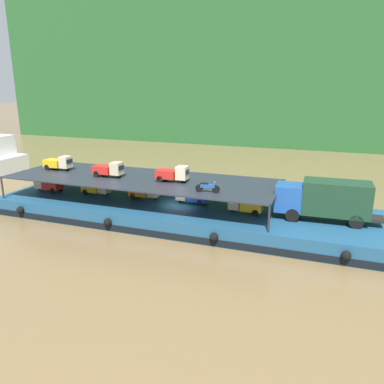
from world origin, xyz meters
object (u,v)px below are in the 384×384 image
at_px(mini_truck_upper_fore, 173,174).
at_px(covered_lorry, 325,199).
at_px(cargo_barge, 180,212).
at_px(mini_truck_upper_mid, 109,169).
at_px(mini_truck_lower_aft, 97,187).
at_px(mini_truck_lower_mid, 145,191).
at_px(mini_truck_lower_fore, 191,196).
at_px(mini_truck_lower_bow, 245,205).
at_px(motorcycle_upper_port, 207,187).
at_px(mini_truck_lower_stern, 48,184).
at_px(mini_truck_upper_stern, 59,163).

bearing_deg(mini_truck_upper_fore, covered_lorry, 0.75).
xyz_separation_m(cargo_barge, mini_truck_upper_mid, (-6.67, -0.50, 3.44)).
relative_size(mini_truck_lower_aft, mini_truck_lower_mid, 1.00).
distance_m(covered_lorry, mini_truck_lower_fore, 10.98).
xyz_separation_m(mini_truck_lower_fore, mini_truck_lower_bow, (4.94, -0.96, 0.00)).
xyz_separation_m(mini_truck_upper_mid, motorcycle_upper_port, (9.88, -1.86, -0.26)).
bearing_deg(mini_truck_lower_fore, mini_truck_upper_fore, -151.20).
bearing_deg(motorcycle_upper_port, mini_truck_upper_fore, 149.80).
distance_m(cargo_barge, motorcycle_upper_port, 5.10).
bearing_deg(mini_truck_lower_fore, motorcycle_upper_port, -51.01).
height_order(mini_truck_lower_stern, mini_truck_lower_aft, same).
distance_m(covered_lorry, mini_truck_upper_mid, 18.42).
xyz_separation_m(mini_truck_upper_mid, mini_truck_upper_fore, (6.07, 0.35, 0.00)).
height_order(mini_truck_lower_mid, mini_truck_upper_fore, mini_truck_upper_fore).
bearing_deg(mini_truck_upper_fore, cargo_barge, 13.94).
xyz_separation_m(covered_lorry, mini_truck_lower_stern, (-25.28, -0.57, -1.00)).
bearing_deg(mini_truck_upper_mid, mini_truck_upper_stern, 172.43).
relative_size(mini_truck_lower_mid, mini_truck_upper_mid, 1.01).
bearing_deg(cargo_barge, covered_lorry, 0.06).
height_order(mini_truck_lower_stern, mini_truck_upper_fore, mini_truck_upper_fore).
relative_size(mini_truck_lower_mid, mini_truck_lower_bow, 1.01).
distance_m(covered_lorry, mini_truck_upper_fore, 12.35).
height_order(mini_truck_lower_aft, mini_truck_upper_mid, mini_truck_upper_mid).
xyz_separation_m(cargo_barge, mini_truck_lower_stern, (-13.57, -0.56, 1.44)).
xyz_separation_m(mini_truck_lower_aft, mini_truck_lower_bow, (14.19, -0.45, 0.00)).
distance_m(covered_lorry, mini_truck_lower_stern, 25.31).
relative_size(covered_lorry, mini_truck_lower_bow, 2.87).
relative_size(mini_truck_lower_stern, motorcycle_upper_port, 1.45).
bearing_deg(mini_truck_lower_mid, mini_truck_lower_bow, -5.06).
relative_size(mini_truck_lower_bow, motorcycle_upper_port, 1.45).
relative_size(covered_lorry, mini_truck_lower_stern, 2.88).
relative_size(mini_truck_lower_mid, motorcycle_upper_port, 1.46).
height_order(mini_truck_lower_fore, mini_truck_lower_bow, same).
xyz_separation_m(cargo_barge, mini_truck_lower_fore, (0.79, 0.62, 1.44)).
bearing_deg(mini_truck_upper_stern, mini_truck_lower_mid, 1.06).
bearing_deg(mini_truck_upper_mid, covered_lorry, 1.60).
bearing_deg(covered_lorry, cargo_barge, -179.94).
bearing_deg(mini_truck_upper_mid, cargo_barge, 4.30).
xyz_separation_m(mini_truck_lower_fore, mini_truck_upper_fore, (-1.39, -0.77, 2.00)).
bearing_deg(mini_truck_lower_stern, motorcycle_upper_port, -6.14).
relative_size(mini_truck_lower_bow, mini_truck_upper_mid, 1.00).
height_order(mini_truck_lower_fore, mini_truck_upper_fore, mini_truck_upper_fore).
distance_m(cargo_barge, mini_truck_lower_mid, 3.94).
xyz_separation_m(mini_truck_upper_stern, mini_truck_upper_fore, (12.20, -0.46, 0.00)).
xyz_separation_m(mini_truck_lower_mid, mini_truck_upper_fore, (3.03, -0.63, 2.00)).
bearing_deg(covered_lorry, mini_truck_upper_fore, -179.25).
xyz_separation_m(covered_lorry, mini_truck_lower_mid, (-15.34, 0.47, -1.00)).
bearing_deg(mini_truck_lower_bow, mini_truck_lower_fore, 168.98).
relative_size(mini_truck_lower_fore, mini_truck_upper_stern, 1.01).
relative_size(cargo_barge, mini_truck_lower_stern, 12.17).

